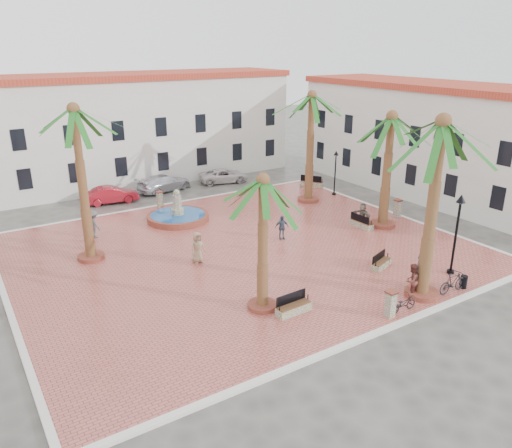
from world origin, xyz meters
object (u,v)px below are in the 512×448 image
object	(u,v)px
fountain	(178,216)
bicycle_a	(403,304)
palm_s	(441,142)
bench_s	(294,308)
bench_se	(381,263)
lamppost_s	(458,221)
bollard_se	(391,304)
car_red	(112,195)
palm_e	(391,130)
palm_sw	(263,197)
lamppost_e	(336,165)
cyclist_a	(419,270)
bench_e	(362,224)
pedestrian_fountain_a	(197,247)
pedestrian_east	(362,215)
palm_ne	(312,108)
bench_ne	(312,183)
bollard_n	(160,199)
litter_bin	(464,282)
bicycle_b	(453,282)
pedestrian_north	(94,224)
pedestrian_fountain_b	(282,227)
bollard_e	(397,208)
cyclist_b	(412,280)
car_silver	(164,183)
car_black	(111,193)
palm_nw	(75,126)
car_white	(224,176)

from	to	relation	value
fountain	bicycle_a	distance (m)	17.81
palm_s	bench_s	xyz separation A→B (m)	(-6.38, 2.03, -7.38)
bench_se	lamppost_s	size ratio (longest dim) A/B	0.37
bollard_se	car_red	xyz separation A→B (m)	(-5.25, 24.41, -0.15)
bicycle_a	palm_e	bearing A→B (deg)	-40.26
palm_sw	lamppost_e	size ratio (longest dim) A/B	1.79
lamppost_e	cyclist_a	distance (m)	16.71
palm_sw	bench_e	distance (m)	13.92
pedestrian_fountain_a	pedestrian_east	xyz separation A→B (m)	(11.98, -0.75, -0.05)
bench_e	lamppost_s	xyz separation A→B (m)	(-0.94, -7.89, 2.77)
palm_ne	pedestrian_east	xyz separation A→B (m)	(-0.64, -6.67, -6.41)
bench_ne	cyclist_a	xyz separation A→B (m)	(-7.30, -17.88, 0.63)
bollard_n	car_red	size ratio (longest dim) A/B	0.31
litter_bin	bicycle_a	bearing A→B (deg)	180.00
bench_ne	bollard_n	distance (m)	13.51
bollard_se	bicycle_b	size ratio (longest dim) A/B	0.72
palm_e	bicycle_a	world-z (taller)	palm_e
cyclist_a	pedestrian_east	distance (m)	8.92
palm_ne	pedestrian_north	world-z (taller)	palm_ne
palm_sw	bollard_se	world-z (taller)	palm_sw
palm_sw	pedestrian_fountain_b	world-z (taller)	palm_sw
palm_sw	bench_ne	xyz separation A→B (m)	(15.21, 15.42, -5.20)
bench_e	pedestrian_north	size ratio (longest dim) A/B	0.99
bollard_e	cyclist_a	world-z (taller)	cyclist_a
palm_e	pedestrian_fountain_a	world-z (taller)	palm_e
cyclist_b	pedestrian_north	distance (m)	19.68
palm_s	cyclist_a	world-z (taller)	palm_s
bollard_n	car_silver	distance (m)	5.11
car_black	car_silver	world-z (taller)	car_silver
car_silver	palm_nw	bearing A→B (deg)	128.05
litter_bin	pedestrian_east	world-z (taller)	pedestrian_east
pedestrian_north	car_silver	world-z (taller)	pedestrian_north
car_red	car_silver	size ratio (longest dim) A/B	0.84
litter_bin	palm_sw	bearing A→B (deg)	158.59
palm_nw	bench_s	world-z (taller)	palm_nw
bench_ne	bollard_se	distance (m)	22.06
lamppost_e	car_white	distance (m)	10.56
fountain	palm_nw	world-z (taller)	palm_nw
cyclist_b	car_black	bearing A→B (deg)	-80.82
bollard_n	car_white	xyz separation A→B (m)	(7.91, 4.27, -0.19)
pedestrian_fountain_a	lamppost_s	bearing A→B (deg)	-43.81
bench_se	pedestrian_fountain_a	xyz separation A→B (m)	(-8.30, 6.15, 0.67)
pedestrian_north	car_red	distance (m)	7.88
palm_nw	palm_s	xyz separation A→B (m)	(12.60, -13.33, -0.03)
bench_ne	bicycle_a	bearing A→B (deg)	118.15
palm_ne	cyclist_a	distance (m)	16.64
bench_se	pedestrian_east	bearing A→B (deg)	37.20
lamppost_s	palm_e	bearing A→B (deg)	72.12
pedestrian_north	car_white	distance (m)	15.87
palm_e	pedestrian_north	bearing A→B (deg)	153.89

